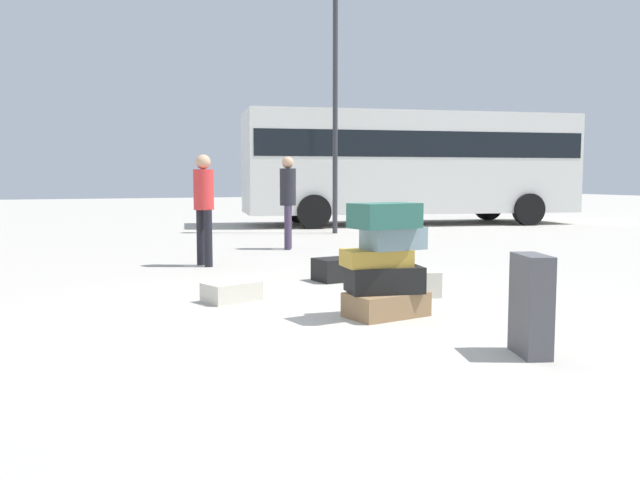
# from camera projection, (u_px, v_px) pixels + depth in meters

# --- Properties ---
(ground_plane) EXTENTS (80.00, 80.00, 0.00)m
(ground_plane) POSITION_uv_depth(u_px,v_px,m) (341.00, 318.00, 6.15)
(ground_plane) COLOR #ADA89E
(suitcase_tower) EXTENTS (0.82, 0.62, 1.08)m
(suitcase_tower) POSITION_uv_depth(u_px,v_px,m) (385.00, 266.00, 6.17)
(suitcase_tower) COLOR olive
(suitcase_tower) RESTS_ON ground
(suitcase_cream_foreground_far) EXTENTS (0.64, 0.53, 0.28)m
(suitcase_cream_foreground_far) POSITION_uv_depth(u_px,v_px,m) (411.00, 283.00, 7.29)
(suitcase_cream_foreground_far) COLOR beige
(suitcase_cream_foreground_far) RESTS_ON ground
(suitcase_cream_white_trunk) EXTENTS (0.66, 0.53, 0.21)m
(suitcase_cream_white_trunk) POSITION_uv_depth(u_px,v_px,m) (232.00, 292.00, 6.98)
(suitcase_cream_white_trunk) COLOR beige
(suitcase_cream_white_trunk) RESTS_ON ground
(suitcase_charcoal_behind_tower) EXTENTS (0.30, 0.44, 0.75)m
(suitcase_charcoal_behind_tower) POSITION_uv_depth(u_px,v_px,m) (531.00, 305.00, 4.82)
(suitcase_charcoal_behind_tower) COLOR #4C4C51
(suitcase_charcoal_behind_tower) RESTS_ON ground
(suitcase_black_upright_blue) EXTENTS (0.73, 0.51, 0.29)m
(suitcase_black_upright_blue) POSITION_uv_depth(u_px,v_px,m) (341.00, 269.00, 8.42)
(suitcase_black_upright_blue) COLOR black
(suitcase_black_upright_blue) RESTS_ON ground
(person_bearded_onlooker) EXTENTS (0.30, 0.33, 1.67)m
(person_bearded_onlooker) POSITION_uv_depth(u_px,v_px,m) (204.00, 200.00, 9.71)
(person_bearded_onlooker) COLOR black
(person_bearded_onlooker) RESTS_ON ground
(person_tourist_with_camera) EXTENTS (0.30, 0.32, 1.72)m
(person_tourist_with_camera) POSITION_uv_depth(u_px,v_px,m) (288.00, 194.00, 12.07)
(person_tourist_with_camera) COLOR #3F334C
(person_tourist_with_camera) RESTS_ON ground
(parked_bus) EXTENTS (9.77, 4.15, 3.15)m
(parked_bus) POSITION_uv_depth(u_px,v_px,m) (410.00, 160.00, 18.78)
(parked_bus) COLOR silver
(parked_bus) RESTS_ON ground
(lamp_post) EXTENTS (0.36, 0.36, 6.71)m
(lamp_post) POSITION_uv_depth(u_px,v_px,m) (335.00, 50.00, 15.31)
(lamp_post) COLOR #333338
(lamp_post) RESTS_ON ground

